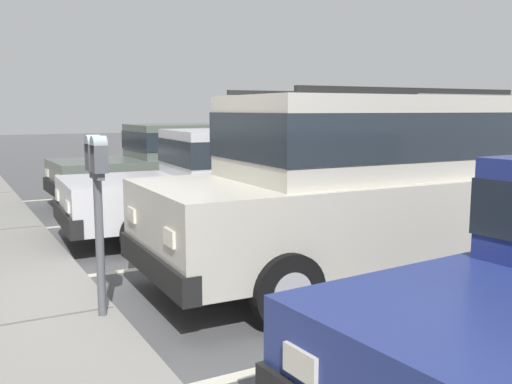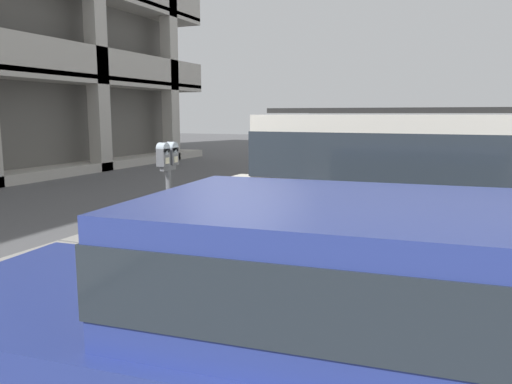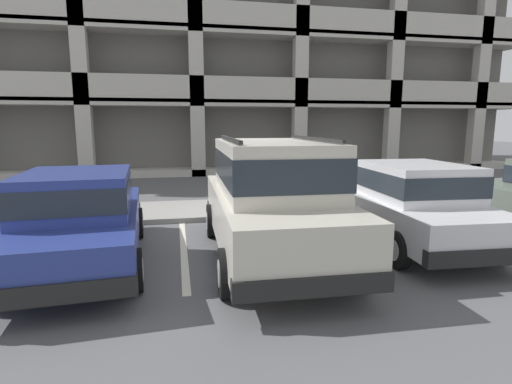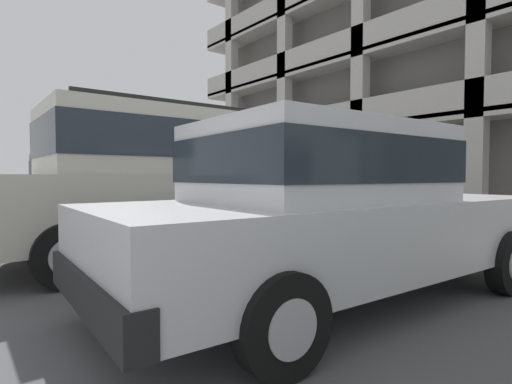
# 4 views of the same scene
# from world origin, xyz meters

# --- Properties ---
(ground_plane) EXTENTS (80.00, 80.00, 0.10)m
(ground_plane) POSITION_xyz_m (0.00, 0.00, -0.05)
(ground_plane) COLOR #565659
(sidewalk) EXTENTS (40.00, 2.20, 0.12)m
(sidewalk) POSITION_xyz_m (0.00, 1.30, 0.06)
(sidewalk) COLOR gray
(sidewalk) RESTS_ON ground_plane
(parking_stall_lines) EXTENTS (11.90, 4.80, 0.01)m
(parking_stall_lines) POSITION_xyz_m (1.47, -1.40, 0.00)
(parking_stall_lines) COLOR silver
(parking_stall_lines) RESTS_ON ground_plane
(silver_suv) EXTENTS (2.10, 4.82, 2.03)m
(silver_suv) POSITION_xyz_m (-0.02, -2.51, 1.09)
(silver_suv) COLOR beige
(silver_suv) RESTS_ON ground_plane
(red_sedan) EXTENTS (2.07, 4.60, 1.54)m
(red_sedan) POSITION_xyz_m (-3.05, -2.32, 0.82)
(red_sedan) COLOR navy
(red_sedan) RESTS_ON ground_plane
(dark_hatchback) EXTENTS (2.01, 4.57, 1.54)m
(dark_hatchback) POSITION_xyz_m (2.71, -2.19, 0.82)
(dark_hatchback) COLOR silver
(dark_hatchback) RESTS_ON ground_plane
(parking_meter_near) EXTENTS (0.35, 0.12, 1.51)m
(parking_meter_near) POSITION_xyz_m (-0.15, 0.35, 1.24)
(parking_meter_near) COLOR #595B60
(parking_meter_near) RESTS_ON sidewalk
(parking_meter_far) EXTENTS (0.15, 0.12, 1.49)m
(parking_meter_far) POSITION_xyz_m (-6.04, 0.37, 1.10)
(parking_meter_far) COLOR #47474C
(parking_meter_far) RESTS_ON sidewalk
(fire_hydrant) EXTENTS (0.30, 0.30, 0.70)m
(fire_hydrant) POSITION_xyz_m (-5.05, 0.65, 0.46)
(fire_hydrant) COLOR red
(fire_hydrant) RESTS_ON sidewalk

